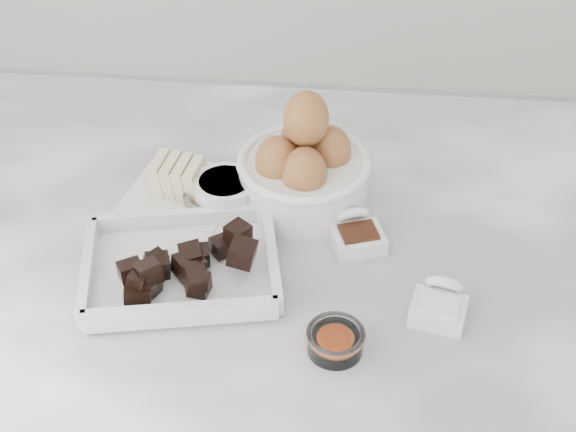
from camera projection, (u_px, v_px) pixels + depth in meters
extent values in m
cube|color=silver|center=(270.00, 267.00, 1.01)|extent=(1.20, 0.80, 0.04)
cube|color=white|center=(182.00, 273.00, 0.96)|extent=(0.25, 0.20, 0.01)
cube|color=white|center=(184.00, 195.00, 1.08)|extent=(0.15, 0.15, 0.01)
cube|color=white|center=(184.00, 191.00, 1.07)|extent=(0.17, 0.17, 0.00)
cylinder|color=white|center=(226.00, 195.00, 1.05)|extent=(0.08, 0.08, 0.05)
cylinder|color=white|center=(225.00, 184.00, 1.03)|extent=(0.07, 0.07, 0.01)
cylinder|color=white|center=(303.00, 181.00, 1.06)|extent=(0.17, 0.17, 0.07)
torus|color=white|center=(304.00, 162.00, 1.04)|extent=(0.18, 0.18, 0.01)
ellipsoid|color=#965430|center=(331.00, 156.00, 1.03)|extent=(0.06, 0.06, 0.08)
ellipsoid|color=#965430|center=(276.00, 158.00, 1.03)|extent=(0.06, 0.06, 0.08)
ellipsoid|color=#965430|center=(309.00, 142.00, 1.06)|extent=(0.06, 0.06, 0.08)
ellipsoid|color=#965430|center=(296.00, 174.00, 1.00)|extent=(0.06, 0.06, 0.08)
ellipsoid|color=#965430|center=(306.00, 119.00, 0.99)|extent=(0.06, 0.06, 0.08)
cylinder|color=white|center=(213.00, 203.00, 1.05)|extent=(0.07, 0.07, 0.03)
torus|color=white|center=(212.00, 195.00, 1.04)|extent=(0.08, 0.08, 0.01)
cylinder|color=orange|center=(213.00, 206.00, 1.05)|extent=(0.06, 0.06, 0.01)
cylinder|color=white|center=(335.00, 341.00, 0.87)|extent=(0.06, 0.06, 0.03)
torus|color=white|center=(336.00, 334.00, 0.86)|extent=(0.07, 0.07, 0.01)
ellipsoid|color=#FF5407|center=(335.00, 341.00, 0.87)|extent=(0.04, 0.04, 0.02)
cube|color=white|center=(358.00, 240.00, 1.00)|extent=(0.08, 0.07, 0.02)
cube|color=black|center=(358.00, 232.00, 0.99)|extent=(0.05, 0.05, 0.00)
torus|color=white|center=(351.00, 216.00, 1.01)|extent=(0.06, 0.05, 0.05)
cube|color=white|center=(438.00, 311.00, 0.91)|extent=(0.07, 0.06, 0.02)
cube|color=white|center=(439.00, 303.00, 0.90)|extent=(0.05, 0.04, 0.00)
torus|color=white|center=(444.00, 285.00, 0.92)|extent=(0.05, 0.05, 0.04)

